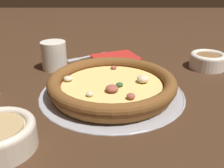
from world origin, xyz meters
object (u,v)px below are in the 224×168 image
object	(u,v)px
pizza	(112,84)
drinking_cup	(54,56)
napkin	(115,57)
pizza_tray	(112,93)
bowl_far	(207,60)
fork	(84,57)

from	to	relation	value
pizza	drinking_cup	distance (m)	0.25
drinking_cup	napkin	size ratio (longest dim) A/B	0.46
drinking_cup	napkin	world-z (taller)	drinking_cup
drinking_cup	napkin	distance (m)	0.22
napkin	pizza_tray	bearing A→B (deg)	-92.42
bowl_far	drinking_cup	world-z (taller)	drinking_cup
drinking_cup	fork	world-z (taller)	drinking_cup
pizza	fork	xyz separation A→B (m)	(-0.10, 0.29, -0.03)
bowl_far	drinking_cup	xyz separation A→B (m)	(-0.48, -0.01, 0.02)
bowl_far	pizza	bearing A→B (deg)	-148.35
drinking_cup	napkin	bearing A→B (deg)	29.83
pizza	drinking_cup	world-z (taller)	drinking_cup
pizza	napkin	xyz separation A→B (m)	(0.01, 0.29, -0.02)
pizza	bowl_far	bearing A→B (deg)	31.65
bowl_far	drinking_cup	distance (m)	0.48
pizza_tray	napkin	distance (m)	0.29
pizza	drinking_cup	size ratio (longest dim) A/B	3.69
pizza_tray	pizza	world-z (taller)	pizza
pizza	napkin	distance (m)	0.29
pizza_tray	pizza	bearing A→B (deg)	-49.08
napkin	fork	bearing A→B (deg)	179.27
bowl_far	fork	distance (m)	0.41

